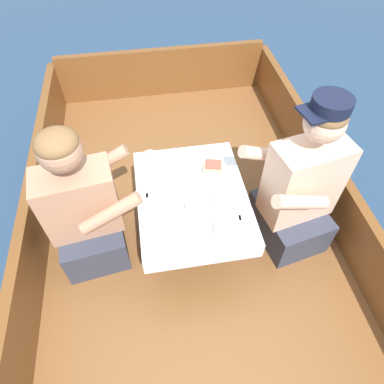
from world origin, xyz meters
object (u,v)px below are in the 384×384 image
(person_port, at_px, (84,211))
(person_starboard, at_px, (298,192))
(coffee_cup_starboard, at_px, (150,158))
(tin_can, at_px, (221,230))
(sandwich, at_px, (213,167))
(coffee_cup_port, at_px, (162,206))

(person_port, xyz_separation_m, person_starboard, (1.21, -0.09, 0.04))
(person_port, xyz_separation_m, coffee_cup_starboard, (0.40, 0.27, 0.09))
(coffee_cup_starboard, distance_m, tin_can, 0.65)
(person_starboard, xyz_separation_m, tin_can, (-0.50, -0.21, 0.05))
(person_starboard, relative_size, sandwich, 8.12)
(person_starboard, distance_m, coffee_cup_starboard, 0.89)
(person_starboard, height_order, coffee_cup_port, person_starboard)
(coffee_cup_port, bearing_deg, tin_can, -35.98)
(person_starboard, relative_size, coffee_cup_starboard, 10.56)
(person_port, bearing_deg, coffee_cup_starboard, 25.87)
(person_port, bearing_deg, person_starboard, -12.27)
(person_starboard, relative_size, coffee_cup_port, 11.21)
(coffee_cup_port, height_order, tin_can, tin_can)
(coffee_cup_port, height_order, coffee_cup_starboard, coffee_cup_starboard)
(person_starboard, xyz_separation_m, coffee_cup_starboard, (-0.81, 0.36, 0.05))
(person_starboard, distance_m, tin_can, 0.55)
(sandwich, height_order, coffee_cup_starboard, coffee_cup_starboard)
(person_starboard, bearing_deg, tin_can, 11.46)
(tin_can, bearing_deg, coffee_cup_starboard, 118.35)
(person_port, xyz_separation_m, sandwich, (0.76, 0.13, 0.09))
(sandwich, height_order, tin_can, sandwich)
(coffee_cup_starboard, bearing_deg, person_port, -146.25)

